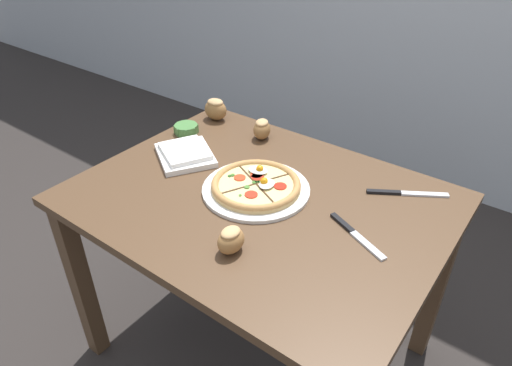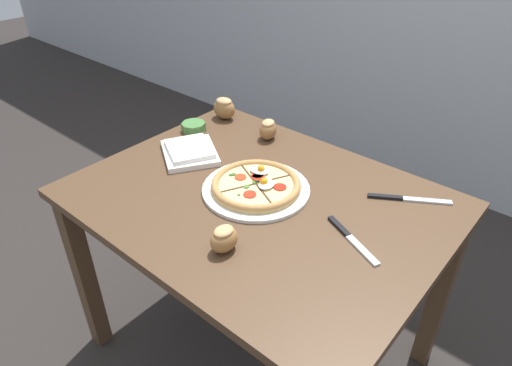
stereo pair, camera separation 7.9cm
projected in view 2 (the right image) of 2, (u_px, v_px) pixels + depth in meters
The scene contains 10 objects.
ground_plane at pixel (258, 347), 1.85m from camera, with size 12.00×12.00×0.00m, color #2D2826.
dining_table at pixel (259, 224), 1.50m from camera, with size 1.14×0.87×0.75m.
pizza at pixel (256, 186), 1.45m from camera, with size 0.34×0.34×0.05m.
ramekin_bowl at pixel (194, 127), 1.80m from camera, with size 0.10×0.10×0.04m.
napkin_folded at pixel (190, 152), 1.64m from camera, with size 0.28×0.27×0.04m.
bread_piece_near at pixel (224, 108), 1.88m from camera, with size 0.10×0.08×0.09m.
bread_piece_mid at pixel (224, 238), 1.21m from camera, with size 0.07×0.09×0.07m.
bread_piece_far at pixel (268, 129), 1.74m from camera, with size 0.09×0.10×0.08m.
knife_main at pixel (352, 239), 1.26m from camera, with size 0.21×0.11×0.01m.
knife_spare at pixel (408, 199), 1.42m from camera, with size 0.23×0.15×0.01m.
Camera 2 is at (0.76, -0.90, 1.58)m, focal length 32.00 mm.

